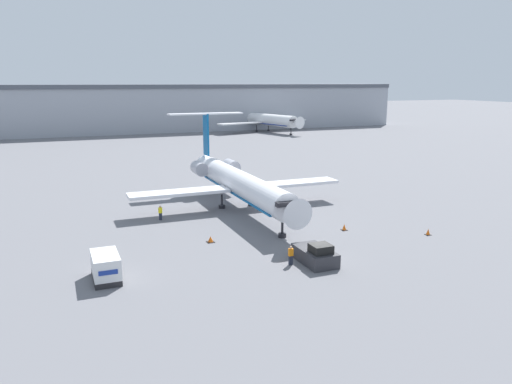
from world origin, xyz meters
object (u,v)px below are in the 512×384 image
object	(u,v)px
airplane_parked_far_left	(264,119)
traffic_cone_mid	(428,232)
airplane_main	(239,182)
traffic_cone_right	(344,227)
pushback_tug	(315,255)
luggage_cart	(106,267)
worker_by_wing	(160,212)
worker_near_tug	(291,255)
traffic_cone_left	(210,239)

from	to	relation	value
airplane_parked_far_left	traffic_cone_mid	bearing A→B (deg)	-104.33
airplane_main	traffic_cone_right	size ratio (longest dim) A/B	46.82
pushback_tug	traffic_cone_right	distance (m)	10.34
traffic_cone_right	traffic_cone_mid	xyz separation A→B (m)	(6.91, -4.59, -0.01)
luggage_cart	traffic_cone_mid	xyz separation A→B (m)	(31.12, -0.20, -0.75)
pushback_tug	airplane_parked_far_left	world-z (taller)	airplane_parked_far_left
worker_by_wing	airplane_parked_far_left	bearing A→B (deg)	60.29
airplane_main	worker_near_tug	bearing A→B (deg)	-97.63
traffic_cone_mid	pushback_tug	bearing A→B (deg)	-169.61
pushback_tug	worker_by_wing	size ratio (longest dim) A/B	2.69
worker_near_tug	worker_by_wing	bearing A→B (deg)	111.96
pushback_tug	traffic_cone_right	xyz separation A→B (m)	(7.40, 7.22, -0.41)
pushback_tug	traffic_cone_mid	world-z (taller)	pushback_tug
traffic_cone_mid	airplane_parked_far_left	size ratio (longest dim) A/B	0.02
airplane_main	worker_near_tug	distance (m)	19.92
airplane_main	pushback_tug	xyz separation A→B (m)	(-0.48, -19.92, -2.54)
pushback_tug	traffic_cone_left	size ratio (longest dim) A/B	6.25
worker_near_tug	traffic_cone_left	distance (m)	9.47
worker_by_wing	traffic_cone_left	world-z (taller)	worker_by_wing
traffic_cone_right	luggage_cart	bearing A→B (deg)	-169.73
luggage_cart	traffic_cone_right	world-z (taller)	luggage_cart
airplane_main	airplane_parked_far_left	distance (m)	95.26
traffic_cone_left	traffic_cone_mid	size ratio (longest dim) A/B	1.13
airplane_main	worker_by_wing	world-z (taller)	airplane_main
worker_near_tug	traffic_cone_right	world-z (taller)	worker_near_tug
worker_by_wing	luggage_cart	bearing A→B (deg)	-115.56
worker_near_tug	worker_by_wing	size ratio (longest dim) A/B	1.01
pushback_tug	luggage_cart	xyz separation A→B (m)	(-16.81, 2.83, 0.33)
luggage_cart	airplane_parked_far_left	world-z (taller)	airplane_parked_far_left
traffic_cone_left	worker_by_wing	bearing A→B (deg)	106.24
luggage_cart	traffic_cone_mid	world-z (taller)	luggage_cart
worker_near_tug	traffic_cone_left	world-z (taller)	worker_near_tug
traffic_cone_right	pushback_tug	bearing A→B (deg)	-135.72
airplane_main	traffic_cone_mid	world-z (taller)	airplane_main
luggage_cart	airplane_parked_far_left	distance (m)	118.40
pushback_tug	traffic_cone_mid	size ratio (longest dim) A/B	7.07
luggage_cart	airplane_parked_far_left	bearing A→B (deg)	60.89
traffic_cone_left	airplane_parked_far_left	bearing A→B (deg)	64.11
luggage_cart	traffic_cone_right	xyz separation A→B (m)	(24.21, 4.39, -0.74)
traffic_cone_right	airplane_parked_far_left	world-z (taller)	airplane_parked_far_left
pushback_tug	worker_by_wing	distance (m)	20.60
traffic_cone_right	traffic_cone_mid	size ratio (longest dim) A/B	1.04
worker_by_wing	traffic_cone_right	bearing A→B (deg)	-33.48
luggage_cart	airplane_main	bearing A→B (deg)	44.67
traffic_cone_mid	traffic_cone_left	bearing A→B (deg)	163.87
airplane_main	traffic_cone_right	bearing A→B (deg)	-61.44
worker_near_tug	luggage_cart	bearing A→B (deg)	170.33
traffic_cone_right	airplane_parked_far_left	distance (m)	104.55
airplane_main	traffic_cone_left	size ratio (longest dim) A/B	42.86
pushback_tug	worker_near_tug	size ratio (longest dim) A/B	2.68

